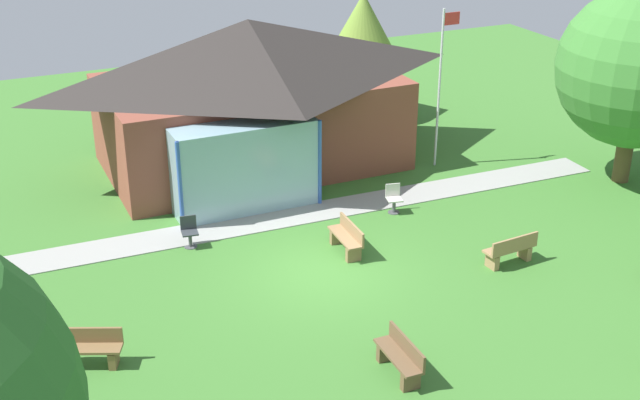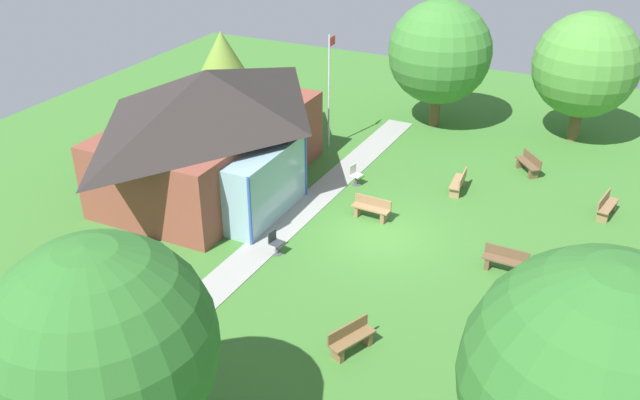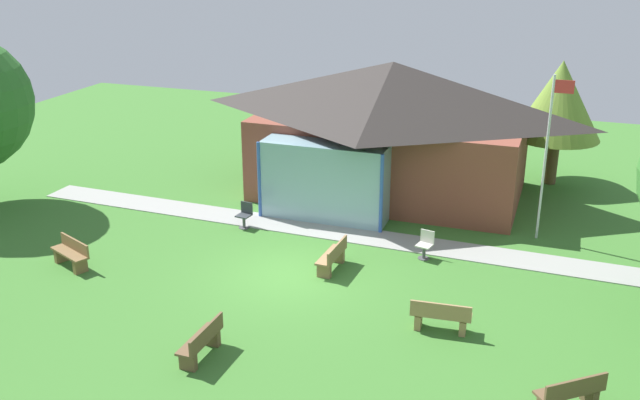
% 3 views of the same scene
% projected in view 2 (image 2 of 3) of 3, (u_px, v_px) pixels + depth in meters
% --- Properties ---
extents(ground_plane, '(44.00, 44.00, 0.00)m').
position_uv_depth(ground_plane, '(379.00, 235.00, 25.03)').
color(ground_plane, '#3D752D').
extents(pavilion, '(10.57, 7.34, 4.94)m').
position_uv_depth(pavilion, '(212.00, 128.00, 27.49)').
color(pavilion, brown).
rests_on(pavilion, ground_plane).
extents(footpath, '(22.04, 1.89, 0.03)m').
position_uv_depth(footpath, '(297.00, 215.00, 26.34)').
color(footpath, '#999993').
rests_on(footpath, ground_plane).
extents(flagpole, '(0.64, 0.08, 5.32)m').
position_uv_depth(flagpole, '(329.00, 87.00, 30.86)').
color(flagpole, silver).
rests_on(flagpole, ground_plane).
extents(bench_mid_left, '(1.55, 1.01, 0.84)m').
position_uv_depth(bench_mid_left, '(351.00, 339.00, 19.24)').
color(bench_mid_left, brown).
rests_on(bench_mid_left, ground_plane).
extents(bench_mid_right, '(1.53, 0.55, 0.84)m').
position_uv_depth(bench_mid_right, '(459.00, 183.00, 27.92)').
color(bench_mid_right, '#9E7A51').
rests_on(bench_mid_right, ground_plane).
extents(bench_rear_near_path, '(0.51, 1.52, 0.84)m').
position_uv_depth(bench_rear_near_path, '(371.00, 209.00, 25.97)').
color(bench_rear_near_path, olive).
rests_on(bench_rear_near_path, ground_plane).
extents(bench_lawn_far_right, '(1.44, 1.29, 0.84)m').
position_uv_depth(bench_lawn_far_right, '(529.00, 164.00, 29.51)').
color(bench_lawn_far_right, brown).
rests_on(bench_lawn_far_right, ground_plane).
extents(bench_front_right, '(1.55, 0.70, 0.84)m').
position_uv_depth(bench_front_right, '(606.00, 206.00, 26.16)').
color(bench_front_right, olive).
rests_on(bench_front_right, ground_plane).
extents(bench_front_center, '(0.48, 1.51, 0.84)m').
position_uv_depth(bench_front_center, '(505.00, 261.00, 22.78)').
color(bench_front_center, brown).
rests_on(bench_front_center, ground_plane).
extents(patio_chair_west, '(0.50, 0.50, 0.86)m').
position_uv_depth(patio_chair_west, '(275.00, 243.00, 23.76)').
color(patio_chair_west, '#33383D').
rests_on(patio_chair_west, ground_plane).
extents(patio_chair_lawn_spare, '(0.53, 0.53, 0.86)m').
position_uv_depth(patio_chair_lawn_spare, '(355.00, 175.00, 28.51)').
color(patio_chair_lawn_spare, beige).
rests_on(patio_chair_lawn_spare, ground_plane).
extents(tree_east_hedge, '(5.02, 5.02, 6.29)m').
position_uv_depth(tree_east_hedge, '(440.00, 52.00, 32.83)').
color(tree_east_hedge, brown).
rests_on(tree_east_hedge, ground_plane).
extents(tree_behind_pavilion_right, '(3.32, 3.32, 4.83)m').
position_uv_depth(tree_behind_pavilion_right, '(223.00, 62.00, 32.99)').
color(tree_behind_pavilion_right, brown).
rests_on(tree_behind_pavilion_right, ground_plane).
extents(tree_west_hedge, '(4.77, 4.77, 6.22)m').
position_uv_depth(tree_west_hedge, '(103.00, 346.00, 13.81)').
color(tree_west_hedge, brown).
rests_on(tree_west_hedge, ground_plane).
extents(tree_far_east, '(4.84, 4.84, 6.13)m').
position_uv_depth(tree_far_east, '(586.00, 65.00, 31.21)').
color(tree_far_east, brown).
rests_on(tree_far_east, ground_plane).
extents(tree_lawn_corner, '(5.15, 5.15, 6.68)m').
position_uv_depth(tree_lawn_corner, '(597.00, 384.00, 12.48)').
color(tree_lawn_corner, brown).
rests_on(tree_lawn_corner, ground_plane).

